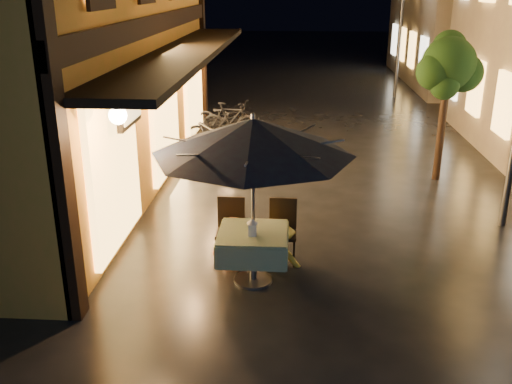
# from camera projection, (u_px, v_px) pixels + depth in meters

# --- Properties ---
(ground) EXTENTS (90.00, 90.00, 0.00)m
(ground) POSITION_uv_depth(u_px,v_px,m) (340.00, 273.00, 8.45)
(ground) COLOR black
(ground) RESTS_ON ground
(west_building) EXTENTS (5.90, 11.40, 7.40)m
(west_building) POSITION_uv_depth(u_px,v_px,m) (45.00, 1.00, 11.28)
(west_building) COLOR gold
(west_building) RESTS_ON ground
(street_tree) EXTENTS (1.43, 1.20, 3.15)m
(street_tree) POSITION_uv_depth(u_px,v_px,m) (449.00, 67.00, 11.68)
(street_tree) COLOR black
(street_tree) RESTS_ON ground
(streetlamp_far) EXTENTS (0.36, 0.36, 4.23)m
(streetlamp_far) POSITION_uv_depth(u_px,v_px,m) (401.00, 16.00, 20.36)
(streetlamp_far) COLOR #59595E
(streetlamp_far) RESTS_ON ground
(cafe_table) EXTENTS (0.99, 0.99, 0.78)m
(cafe_table) POSITION_uv_depth(u_px,v_px,m) (253.00, 244.00, 8.04)
(cafe_table) COLOR #59595E
(cafe_table) RESTS_ON ground
(patio_umbrella) EXTENTS (2.75, 2.75, 2.46)m
(patio_umbrella) POSITION_uv_depth(u_px,v_px,m) (253.00, 137.00, 7.50)
(patio_umbrella) COLOR #59595E
(patio_umbrella) RESTS_ON ground
(cafe_chair_left) EXTENTS (0.42, 0.42, 0.97)m
(cafe_chair_left) POSITION_uv_depth(u_px,v_px,m) (231.00, 226.00, 8.77)
(cafe_chair_left) COLOR black
(cafe_chair_left) RESTS_ON ground
(cafe_chair_right) EXTENTS (0.42, 0.42, 0.97)m
(cafe_chair_right) POSITION_uv_depth(u_px,v_px,m) (283.00, 227.00, 8.72)
(cafe_chair_right) COLOR black
(cafe_chair_right) RESTS_ON ground
(table_lantern) EXTENTS (0.16, 0.16, 0.25)m
(table_lantern) POSITION_uv_depth(u_px,v_px,m) (252.00, 226.00, 7.81)
(table_lantern) COLOR white
(table_lantern) RESTS_ON cafe_table
(person_orange) EXTENTS (0.85, 0.75, 1.48)m
(person_orange) POSITION_uv_depth(u_px,v_px,m) (233.00, 219.00, 8.51)
(person_orange) COLOR #C65B26
(person_orange) RESTS_ON ground
(person_yellow) EXTENTS (0.91, 0.54, 1.40)m
(person_yellow) POSITION_uv_depth(u_px,v_px,m) (278.00, 222.00, 8.49)
(person_yellow) COLOR yellow
(person_yellow) RESTS_ON ground
(bicycle_0) EXTENTS (1.61, 1.03, 0.80)m
(bicycle_0) POSITION_uv_depth(u_px,v_px,m) (224.00, 167.00, 12.04)
(bicycle_0) COLOR black
(bicycle_0) RESTS_ON ground
(bicycle_1) EXTENTS (1.79, 0.62, 1.06)m
(bicycle_1) POSITION_uv_depth(u_px,v_px,m) (215.00, 146.00, 13.10)
(bicycle_1) COLOR black
(bicycle_1) RESTS_ON ground
(bicycle_2) EXTENTS (1.64, 0.67, 0.84)m
(bicycle_2) POSITION_uv_depth(u_px,v_px,m) (223.00, 152.00, 13.00)
(bicycle_2) COLOR black
(bicycle_2) RESTS_ON ground
(bicycle_3) EXTENTS (1.63, 0.83, 0.94)m
(bicycle_3) POSITION_uv_depth(u_px,v_px,m) (215.00, 129.00, 14.80)
(bicycle_3) COLOR black
(bicycle_3) RESTS_ON ground
(bicycle_4) EXTENTS (2.01, 1.23, 0.99)m
(bicycle_4) POSITION_uv_depth(u_px,v_px,m) (227.00, 118.00, 15.94)
(bicycle_4) COLOR black
(bicycle_4) RESTS_ON ground
(bicycle_5) EXTENTS (1.65, 0.68, 0.96)m
(bicycle_5) POSITION_uv_depth(u_px,v_px,m) (231.00, 120.00, 15.76)
(bicycle_5) COLOR black
(bicycle_5) RESTS_ON ground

